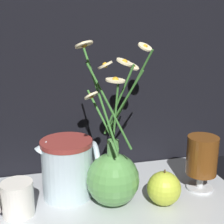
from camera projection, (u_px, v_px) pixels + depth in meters
name	position (u px, v px, depth m)	size (l,w,h in m)	color
ground_plane	(113.00, 200.00, 0.81)	(6.00, 6.00, 0.00)	black
shelf	(113.00, 198.00, 0.80)	(0.65, 0.36, 0.01)	#B2B7BC
vase_with_flowers	(113.00, 175.00, 0.75)	(0.22, 0.20, 0.40)	#59994C
yellow_mug	(17.00, 199.00, 0.72)	(0.08, 0.07, 0.08)	silver
ceramic_pitcher	(68.00, 166.00, 0.79)	(0.16, 0.13, 0.16)	silver
tea_glass	(202.00, 157.00, 0.82)	(0.08, 0.08, 0.15)	silver
orange_fruit	(164.00, 188.00, 0.76)	(0.08, 0.08, 0.09)	#B7C638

